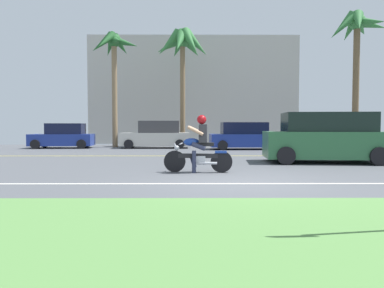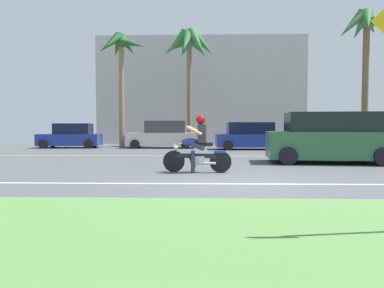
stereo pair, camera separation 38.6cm
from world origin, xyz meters
name	(u,v)px [view 2 (the right image)]	position (x,y,z in m)	size (l,w,h in m)	color
ground	(228,169)	(0.00, 3.00, -0.02)	(56.00, 30.00, 0.04)	#4C4F54
grass_median	(268,231)	(0.00, -4.10, 0.03)	(56.00, 3.80, 0.06)	#548442
lane_line_near	(238,184)	(0.00, -0.23, 0.00)	(50.40, 0.12, 0.01)	silver
lane_line_far	(220,156)	(0.00, 7.72, 0.00)	(50.40, 0.12, 0.01)	yellow
motorcyclist	(198,148)	(-0.96, 1.87, 0.71)	(2.00, 0.65, 1.68)	black
suv_nearby	(329,138)	(3.83, 4.73, 0.90)	(4.64, 2.49, 1.85)	#2D663D
parked_car_0	(71,136)	(-9.09, 13.75, 0.71)	(3.86, 2.10, 1.53)	navy
parked_car_1	(163,135)	(-3.30, 13.78, 0.78)	(4.27, 1.95, 1.69)	beige
parked_car_2	(253,137)	(2.14, 12.48, 0.74)	(4.54, 2.08, 1.58)	navy
parked_car_3	(349,136)	(7.64, 12.37, 0.78)	(3.97, 2.03, 1.69)	#8C939E
palm_tree_0	(121,52)	(-6.10, 14.72, 6.18)	(3.19, 3.15, 7.47)	#846B4C
palm_tree_1	(189,48)	(-1.74, 15.99, 6.63)	(3.96, 3.99, 7.92)	brown
palm_tree_2	(366,32)	(10.18, 16.14, 7.71)	(4.06, 3.99, 9.25)	brown
building_far	(201,92)	(-0.94, 21.00, 4.16)	(16.18, 4.00, 8.31)	#BCB7AD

